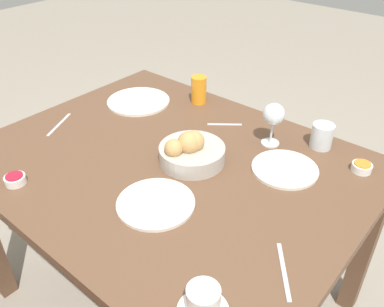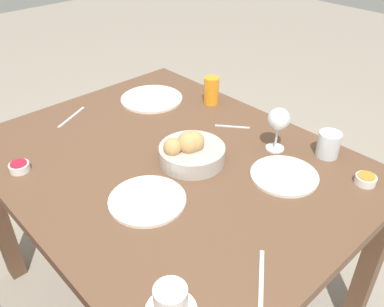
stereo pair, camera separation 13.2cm
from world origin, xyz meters
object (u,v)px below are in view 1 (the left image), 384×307
knife_silver (59,124)px  jam_bowl_honey (362,167)px  spoon_coffee (224,124)px  plate_far_center (156,203)px  jam_bowl_berry (15,179)px  plate_near_left (285,169)px  fork_silver (284,271)px  water_tumbler (322,136)px  plate_near_right (138,101)px  juice_glass (199,90)px  bread_basket (191,151)px  wine_glass (274,116)px  coffee_cup (203,302)px

knife_silver → jam_bowl_honey: bearing=-155.7°
spoon_coffee → plate_far_center: bearing=103.9°
jam_bowl_berry → plate_near_left: bearing=-135.2°
fork_silver → knife_silver: 1.01m
plate_near_left → water_tumbler: (-0.02, -0.20, 0.04)m
plate_near_left → plate_near_right: (0.71, -0.03, 0.00)m
knife_silver → spoon_coffee: size_ratio=1.46×
plate_near_left → jam_bowl_honey: jam_bowl_honey is taller
fork_silver → jam_bowl_honey: bearing=-88.5°
plate_near_right → spoon_coffee: plate_near_right is taller
jam_bowl_berry → plate_far_center: bearing=-152.7°
juice_glass → knife_silver: 0.57m
plate_near_right → knife_silver: plate_near_right is taller
bread_basket → juice_glass: same height
plate_far_center → wine_glass: bearing=-99.1°
plate_far_center → juice_glass: 0.67m
water_tumbler → spoon_coffee: water_tumbler is taller
plate_near_left → coffee_cup: 0.58m
coffee_cup → spoon_coffee: bearing=-56.9°
juice_glass → coffee_cup: bearing=129.9°
plate_near_left → juice_glass: juice_glass is taller
bread_basket → knife_silver: 0.56m
plate_far_center → knife_silver: plate_far_center is taller
water_tumbler → juice_glass: bearing=0.8°
plate_far_center → spoon_coffee: plate_far_center is taller
bread_basket → coffee_cup: (-0.38, 0.41, -0.01)m
wine_glass → jam_bowl_berry: size_ratio=2.46×
water_tumbler → spoon_coffee: size_ratio=0.80×
plate_near_right → juice_glass: 0.26m
plate_near_left → plate_near_right: same height
plate_far_center → wine_glass: 0.51m
juice_glass → knife_silver: juice_glass is taller
plate_near_right → plate_far_center: same height
plate_near_right → plate_far_center: 0.66m
water_tumbler → jam_bowl_berry: bearing=52.0°
wine_glass → jam_bowl_berry: wine_glass is taller
wine_glass → bread_basket: bearing=61.8°
coffee_cup → fork_silver: 0.23m
bread_basket → fork_silver: 0.51m
fork_silver → wine_glass: bearing=-55.7°
plate_far_center → jam_bowl_berry: 0.45m
jam_bowl_berry → spoon_coffee: size_ratio=0.58×
plate_near_right → wine_glass: 0.60m
plate_far_center → jam_bowl_berry: jam_bowl_berry is taller
plate_far_center → knife_silver: 0.61m
bread_basket → water_tumbler: size_ratio=2.50×
plate_near_right → fork_silver: bearing=156.6°
jam_bowl_honey → fork_silver: bearing=91.5°
spoon_coffee → coffee_cup: bearing=123.1°
plate_near_right → coffee_cup: coffee_cup is taller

